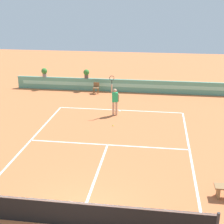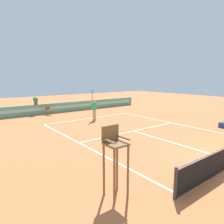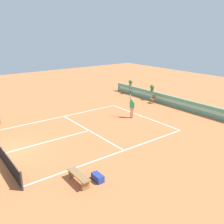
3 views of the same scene
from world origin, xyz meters
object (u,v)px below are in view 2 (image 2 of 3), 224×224
at_px(tennis_ball_near_baseline, 109,124).
at_px(ball_kid_chair, 48,110).
at_px(tennis_player, 94,108).
at_px(potted_plant_left, 36,100).
at_px(gear_bag, 223,125).
at_px(umpire_chair, 115,153).

bearing_deg(tennis_ball_near_baseline, ball_kid_chair, 108.76).
distance_m(ball_kid_chair, tennis_player, 5.26).
distance_m(ball_kid_chair, tennis_ball_near_baseline, 7.05).
relative_size(tennis_player, potted_plant_left, 3.57).
bearing_deg(gear_bag, ball_kid_chair, 123.45).
distance_m(tennis_player, potted_plant_left, 6.30).
relative_size(gear_bag, potted_plant_left, 0.97).
height_order(tennis_player, potted_plant_left, tennis_player).
bearing_deg(ball_kid_chair, umpire_chair, -103.01).
distance_m(umpire_chair, potted_plant_left, 15.32).
xyz_separation_m(gear_bag, tennis_ball_near_baseline, (-5.94, 5.75, -0.15)).
relative_size(ball_kid_chair, tennis_ball_near_baseline, 12.50).
height_order(tennis_ball_near_baseline, potted_plant_left, potted_plant_left).
height_order(gear_bag, tennis_ball_near_baseline, gear_bag).
distance_m(ball_kid_chair, potted_plant_left, 1.50).
bearing_deg(umpire_chair, tennis_player, 60.50).
xyz_separation_m(gear_bag, potted_plant_left, (-9.11, 13.14, 1.23)).
height_order(gear_bag, tennis_player, tennis_player).
height_order(umpire_chair, ball_kid_chair, umpire_chair).
bearing_deg(tennis_ball_near_baseline, tennis_player, 94.53).
bearing_deg(ball_kid_chair, gear_bag, -56.55).
bearing_deg(tennis_player, gear_bag, -51.42).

